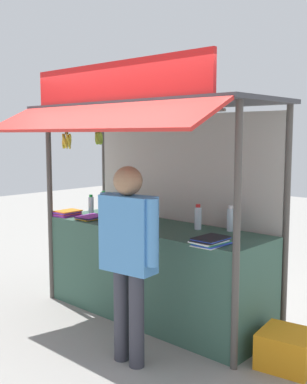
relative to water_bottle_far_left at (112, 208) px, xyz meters
The scene contains 16 objects.
ground_plane 1.29m from the water_bottle_far_left, ahead, with size 20.00×20.00×0.00m, color gray.
stall_counter 0.92m from the water_bottle_far_left, ahead, with size 2.50×0.78×0.97m, color #385B4C.
stall_structure 0.86m from the water_bottle_far_left, ahead, with size 2.70×1.57×2.56m.
water_bottle_far_left is the anchor object (origin of this frame).
water_bottle_front_right 0.34m from the water_bottle_far_left, 154.60° to the left, with size 0.07×0.07×0.26m.
water_bottle_mid_left 0.63m from the water_bottle_far_left, ahead, with size 0.07×0.07×0.26m.
water_bottle_front_left 0.33m from the water_bottle_far_left, behind, with size 0.06×0.06×0.23m.
water_bottle_left 1.47m from the water_bottle_far_left, ahead, with size 0.07×0.07×0.25m.
water_bottle_back_right 1.16m from the water_bottle_far_left, ahead, with size 0.07×0.07×0.25m.
magazine_stack_far_right 0.53m from the water_bottle_far_left, 144.39° to the right, with size 0.23×0.29×0.06m.
magazine_stack_rear_center 1.69m from the water_bottle_far_left, 12.91° to the right, with size 0.25×0.33×0.07m.
magazine_stack_back_left 0.28m from the water_bottle_far_left, 104.74° to the right, with size 0.25×0.31×0.04m.
banana_bunch_rightmost 1.07m from the water_bottle_far_left, 51.87° to the right, with size 0.10×0.10×0.27m.
banana_bunch_inner_left 0.95m from the water_bottle_far_left, 97.07° to the right, with size 0.12×0.12×0.33m.
vendor_person 1.59m from the water_bottle_far_left, 37.67° to the right, with size 0.63×0.25×1.65m.
plastic_crate 2.44m from the water_bottle_far_left, ahead, with size 0.42×0.42×0.30m, color orange.
Camera 1 is at (3.24, -3.53, 1.90)m, focal length 44.18 mm.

